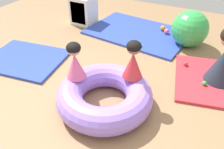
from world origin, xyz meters
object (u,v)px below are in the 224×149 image
(play_ball_green, at_px, (204,83))
(storage_cube, at_px, (83,10))
(play_ball_pink, at_px, (167,31))
(inflatable_cushion, at_px, (104,95))
(play_ball_orange, at_px, (163,28))
(child_in_pink, at_px, (75,61))
(play_ball_teal, at_px, (138,43))
(child_in_red, at_px, (133,60))
(play_ball_red, at_px, (186,64))
(exercise_ball_large, at_px, (190,29))

(play_ball_green, distance_m, storage_cube, 2.87)
(play_ball_pink, bearing_deg, inflatable_cushion, -93.32)
(play_ball_green, xyz_separation_m, play_ball_pink, (-0.90, 1.31, 0.02))
(play_ball_orange, bearing_deg, child_in_pink, -99.80)
(play_ball_teal, height_order, storage_cube, storage_cube)
(play_ball_green, height_order, storage_cube, storage_cube)
(child_in_red, xyz_separation_m, play_ball_green, (0.81, 0.61, -0.48))
(child_in_pink, bearing_deg, play_ball_red, -153.19)
(play_ball_pink, height_order, exercise_ball_large, exercise_ball_large)
(child_in_red, bearing_deg, exercise_ball_large, 165.09)
(child_in_red, height_order, play_ball_orange, child_in_red)
(play_ball_teal, bearing_deg, inflatable_cushion, -83.73)
(storage_cube, bearing_deg, inflatable_cushion, -51.52)
(child_in_pink, bearing_deg, play_ball_pink, -125.95)
(play_ball_teal, height_order, play_ball_green, play_ball_teal)
(child_in_red, relative_size, play_ball_red, 7.24)
(child_in_red, relative_size, play_ball_pink, 4.97)
(child_in_pink, bearing_deg, exercise_ball_large, -137.94)
(play_ball_pink, distance_m, storage_cube, 1.76)
(child_in_pink, height_order, exercise_ball_large, child_in_pink)
(child_in_red, relative_size, child_in_pink, 1.04)
(play_ball_teal, bearing_deg, child_in_red, -72.49)
(storage_cube, bearing_deg, play_ball_pink, 6.77)
(exercise_ball_large, bearing_deg, play_ball_teal, -146.04)
(exercise_ball_large, bearing_deg, play_ball_orange, 149.92)
(play_ball_orange, xyz_separation_m, exercise_ball_large, (0.54, -0.31, 0.22))
(play_ball_teal, bearing_deg, child_in_pink, -97.78)
(play_ball_orange, height_order, exercise_ball_large, exercise_ball_large)
(inflatable_cushion, relative_size, storage_cube, 2.06)
(play_ball_teal, bearing_deg, play_ball_orange, 76.39)
(inflatable_cushion, xyz_separation_m, play_ball_red, (0.70, 1.28, -0.09))
(exercise_ball_large, distance_m, storage_cube, 2.17)
(play_ball_pink, distance_m, exercise_ball_large, 0.53)
(play_ball_pink, bearing_deg, play_ball_green, -55.52)
(child_in_red, distance_m, child_in_pink, 0.68)
(play_ball_teal, bearing_deg, play_ball_green, -27.35)
(child_in_red, bearing_deg, inflatable_cushion, -38.66)
(child_in_pink, distance_m, play_ball_red, 1.75)
(play_ball_green, relative_size, play_ball_pink, 0.64)
(child_in_pink, bearing_deg, storage_cube, -81.86)
(inflatable_cushion, distance_m, child_in_red, 0.55)
(child_in_red, bearing_deg, play_ball_green, 123.17)
(child_in_red, relative_size, exercise_ball_large, 0.77)
(inflatable_cushion, relative_size, play_ball_teal, 12.54)
(child_in_pink, relative_size, play_ball_teal, 5.01)
(play_ball_orange, bearing_deg, storage_cube, -168.98)
(inflatable_cushion, distance_m, child_in_pink, 0.54)
(play_ball_orange, distance_m, play_ball_pink, 0.15)
(child_in_red, bearing_deg, play_ball_red, 149.92)
(inflatable_cushion, bearing_deg, play_ball_pink, 86.68)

